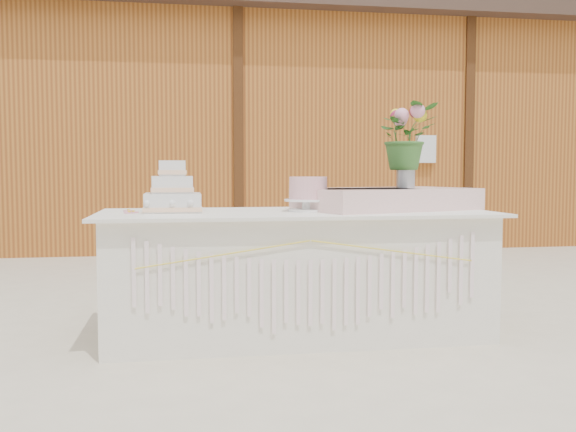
# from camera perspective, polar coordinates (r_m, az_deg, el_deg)

# --- Properties ---
(ground) EXTENTS (80.00, 80.00, 0.00)m
(ground) POSITION_cam_1_polar(r_m,az_deg,el_deg) (4.08, 0.70, -10.44)
(ground) COLOR beige
(ground) RESTS_ON ground
(barn) EXTENTS (12.60, 4.60, 3.30)m
(barn) POSITION_cam_1_polar(r_m,az_deg,el_deg) (9.93, -5.52, 7.79)
(barn) COLOR #A96323
(barn) RESTS_ON ground
(cake_table) EXTENTS (2.40, 1.00, 0.77)m
(cake_table) POSITION_cam_1_polar(r_m,az_deg,el_deg) (3.99, 0.72, -5.07)
(cake_table) COLOR white
(cake_table) RESTS_ON ground
(wedding_cake) EXTENTS (0.35, 0.35, 0.31)m
(wedding_cake) POSITION_cam_1_polar(r_m,az_deg,el_deg) (3.94, -10.22, 1.88)
(wedding_cake) COLOR silver
(wedding_cake) RESTS_ON cake_table
(pink_cake_stand) EXTENTS (0.30, 0.30, 0.21)m
(pink_cake_stand) POSITION_cam_1_polar(r_m,az_deg,el_deg) (3.95, 1.80, 2.14)
(pink_cake_stand) COLOR white
(pink_cake_stand) RESTS_ON cake_table
(satin_runner) EXTENTS (1.24, 0.95, 0.14)m
(satin_runner) POSITION_cam_1_polar(r_m,az_deg,el_deg) (4.18, 8.76, 1.51)
(satin_runner) COLOR #F8CFC7
(satin_runner) RESTS_ON cake_table
(flower_vase) EXTENTS (0.12, 0.12, 0.17)m
(flower_vase) POSITION_cam_1_polar(r_m,az_deg,el_deg) (4.29, 10.41, 3.59)
(flower_vase) COLOR silver
(flower_vase) RESTS_ON satin_runner
(bouquet) EXTENTS (0.42, 0.38, 0.44)m
(bouquet) POSITION_cam_1_polar(r_m,az_deg,el_deg) (4.30, 10.47, 7.61)
(bouquet) COLOR #366B2B
(bouquet) RESTS_ON flower_vase
(loose_flowers) EXTENTS (0.14, 0.32, 0.02)m
(loose_flowers) POSITION_cam_1_polar(r_m,az_deg,el_deg) (3.95, -13.33, 0.43)
(loose_flowers) COLOR pink
(loose_flowers) RESTS_ON cake_table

